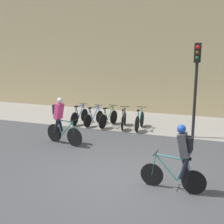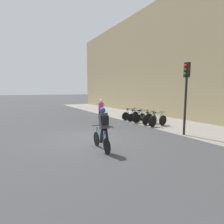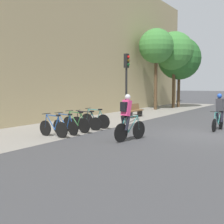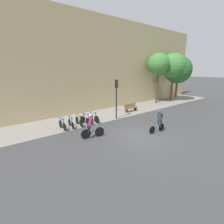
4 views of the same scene
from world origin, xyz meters
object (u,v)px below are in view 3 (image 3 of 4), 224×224
(traffic_light_pole, at_px, (127,76))
(bench, at_px, (134,110))
(parked_bike_1, at_px, (65,126))
(parked_bike_3, at_px, (86,122))
(parked_bike_2, at_px, (76,123))
(parked_bike_0, at_px, (53,128))
(cyclist_pink, at_px, (127,117))
(parked_bike_4, at_px, (95,120))
(cyclist_grey, at_px, (219,110))

(traffic_light_pole, bearing_deg, bench, 19.57)
(parked_bike_1, bearing_deg, traffic_light_pole, -5.64)
(parked_bike_3, bearing_deg, parked_bike_2, -179.99)
(parked_bike_1, relative_size, traffic_light_pole, 0.42)
(bench, bearing_deg, parked_bike_0, -175.50)
(parked_bike_1, distance_m, traffic_light_pole, 5.26)
(cyclist_pink, relative_size, parked_bike_4, 1.07)
(parked_bike_2, xyz_separation_m, bench, (7.20, 0.69, 0.07))
(cyclist_grey, relative_size, bench, 0.96)
(parked_bike_0, xyz_separation_m, parked_bike_4, (3.08, 0.00, 0.02))
(cyclist_pink, relative_size, parked_bike_1, 1.11)
(parked_bike_1, bearing_deg, parked_bike_2, 0.06)
(cyclist_grey, distance_m, parked_bike_4, 5.99)
(bench, bearing_deg, traffic_light_pole, -160.43)
(traffic_light_pole, bearing_deg, parked_bike_4, 169.02)
(cyclist_grey, relative_size, parked_bike_1, 1.08)
(cyclist_grey, bearing_deg, parked_bike_4, 114.43)
(cyclist_grey, distance_m, parked_bike_3, 6.35)
(parked_bike_1, height_order, bench, parked_bike_1)
(parked_bike_0, height_order, bench, parked_bike_0)
(cyclist_grey, height_order, parked_bike_3, cyclist_grey)
(parked_bike_0, bearing_deg, parked_bike_1, -0.12)
(cyclist_grey, bearing_deg, parked_bike_2, 126.41)
(cyclist_grey, relative_size, parked_bike_0, 1.09)
(parked_bike_0, height_order, parked_bike_3, parked_bike_0)
(cyclist_pink, height_order, parked_bike_2, cyclist_pink)
(cyclist_pink, bearing_deg, cyclist_grey, -26.14)
(parked_bike_0, distance_m, parked_bike_3, 2.31)
(parked_bike_3, distance_m, bench, 6.47)
(parked_bike_0, distance_m, bench, 8.77)
(cyclist_grey, distance_m, parked_bike_0, 7.78)
(parked_bike_4, relative_size, traffic_light_pole, 0.44)
(cyclist_pink, distance_m, bench, 8.85)
(cyclist_grey, xyz_separation_m, bench, (3.19, 6.12, -0.47))
(traffic_light_pole, bearing_deg, parked_bike_2, 173.27)
(parked_bike_0, distance_m, parked_bike_2, 1.54)
(parked_bike_0, bearing_deg, cyclist_grey, -44.42)
(parked_bike_2, bearing_deg, cyclist_pink, -104.56)
(parked_bike_0, xyz_separation_m, bench, (8.74, 0.69, 0.08))
(cyclist_pink, xyz_separation_m, parked_bike_0, (-0.74, 3.08, -0.55))
(cyclist_grey, bearing_deg, parked_bike_0, 135.58)
(parked_bike_2, bearing_deg, parked_bike_1, -179.94)
(parked_bike_4, bearing_deg, parked_bike_3, -179.92)
(cyclist_pink, distance_m, parked_bike_0, 3.21)
(parked_bike_1, bearing_deg, parked_bike_4, 0.05)
(cyclist_grey, xyz_separation_m, parked_bike_4, (-2.47, 5.43, -0.53))
(cyclist_pink, xyz_separation_m, parked_bike_2, (0.80, 3.07, -0.54))
(parked_bike_2, xyz_separation_m, parked_bike_3, (0.77, 0.00, -0.02))
(parked_bike_4, bearing_deg, cyclist_grey, -65.57)
(parked_bike_4, bearing_deg, parked_bike_1, -179.95)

